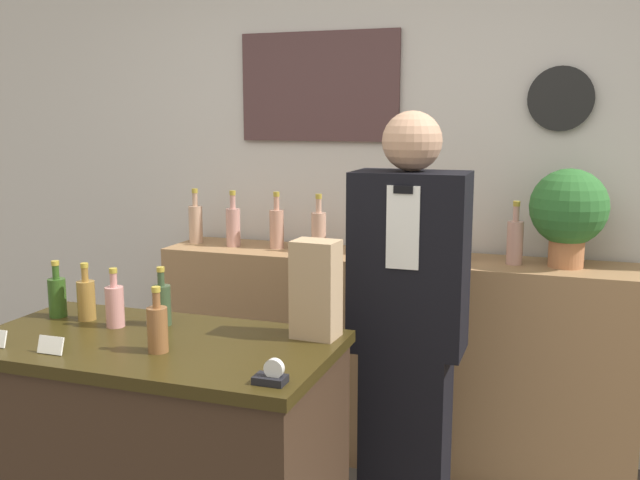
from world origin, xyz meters
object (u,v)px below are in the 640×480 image
at_px(paper_bag, 316,289).
at_px(tape_dispenser, 272,376).
at_px(shopkeeper, 408,334).
at_px(potted_plant, 569,210).

xyz_separation_m(paper_bag, tape_dispenser, (0.02, -0.44, -0.14)).
xyz_separation_m(shopkeeper, potted_plant, (0.56, 0.68, 0.42)).
height_order(potted_plant, tape_dispenser, potted_plant).
distance_m(shopkeeper, tape_dispenser, 0.89).
height_order(shopkeeper, potted_plant, shopkeeper).
xyz_separation_m(shopkeeper, tape_dispenser, (-0.20, -0.86, 0.12)).
distance_m(shopkeeper, potted_plant, 0.97).
bearing_deg(potted_plant, shopkeeper, -129.62).
bearing_deg(shopkeeper, tape_dispenser, -103.15).
height_order(paper_bag, tape_dispenser, paper_bag).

